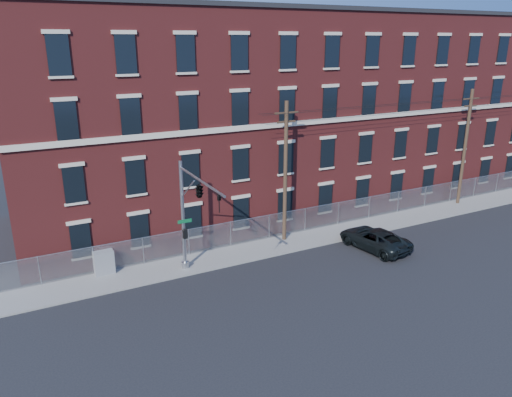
{
  "coord_description": "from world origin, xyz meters",
  "views": [
    {
      "loc": [
        -15.14,
        -22.8,
        14.0
      ],
      "look_at": [
        -1.16,
        4.0,
        4.18
      ],
      "focal_mm": 34.35,
      "sensor_mm": 36.0,
      "label": 1
    }
  ],
  "objects_px": {
    "pickup_truck": "(374,239)",
    "utility_cabinet": "(104,262)",
    "utility_pole_near": "(285,170)",
    "traffic_signal_mast": "(195,199)"
  },
  "relations": [
    {
      "from": "pickup_truck",
      "to": "utility_cabinet",
      "type": "height_order",
      "value": "utility_cabinet"
    },
    {
      "from": "traffic_signal_mast",
      "to": "utility_cabinet",
      "type": "xyz_separation_m",
      "value": [
        -4.74,
        3.82,
        -4.52
      ]
    },
    {
      "from": "utility_cabinet",
      "to": "utility_pole_near",
      "type": "bearing_deg",
      "value": -3.4
    },
    {
      "from": "traffic_signal_mast",
      "to": "utility_cabinet",
      "type": "distance_m",
      "value": 7.58
    },
    {
      "from": "utility_pole_near",
      "to": "traffic_signal_mast",
      "type": "bearing_deg",
      "value": -156.86
    },
    {
      "from": "utility_pole_near",
      "to": "pickup_truck",
      "type": "bearing_deg",
      "value": -40.23
    },
    {
      "from": "traffic_signal_mast",
      "to": "utility_pole_near",
      "type": "distance_m",
      "value": 8.7
    },
    {
      "from": "utility_pole_near",
      "to": "utility_cabinet",
      "type": "distance_m",
      "value": 13.5
    },
    {
      "from": "traffic_signal_mast",
      "to": "pickup_truck",
      "type": "distance_m",
      "value": 13.71
    },
    {
      "from": "utility_pole_near",
      "to": "pickup_truck",
      "type": "distance_m",
      "value": 7.87
    }
  ]
}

